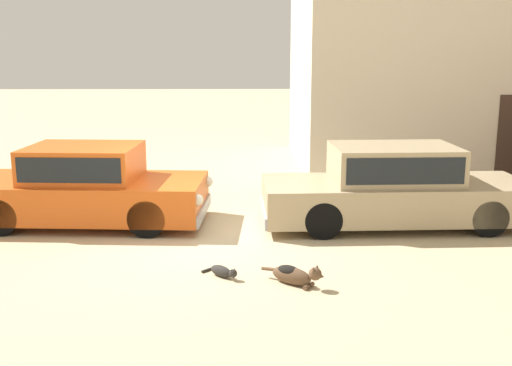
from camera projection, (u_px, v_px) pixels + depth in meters
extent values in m
plane|color=tan|center=(199.00, 239.00, 10.08)|extent=(80.00, 80.00, 0.00)
cube|color=#D15619|center=(88.00, 197.00, 10.93)|extent=(4.23, 2.04, 0.66)
cube|color=#D15619|center=(83.00, 163.00, 10.79)|extent=(1.99, 1.66, 0.60)
cube|color=black|center=(83.00, 162.00, 10.79)|extent=(1.84, 1.67, 0.42)
cube|color=#999BA0|center=(202.00, 210.00, 10.89)|extent=(0.23, 1.77, 0.20)
sphere|color=silver|center=(208.00, 182.00, 11.51)|extent=(0.20, 0.20, 0.20)
sphere|color=silver|center=(197.00, 200.00, 10.11)|extent=(0.20, 0.20, 0.20)
cylinder|color=black|center=(165.00, 196.00, 11.69)|extent=(0.65, 0.24, 0.64)
cylinder|color=black|center=(147.00, 218.00, 10.13)|extent=(0.65, 0.24, 0.64)
cylinder|color=black|center=(38.00, 195.00, 11.79)|extent=(0.65, 0.24, 0.64)
cylinder|color=black|center=(1.00, 217.00, 10.23)|extent=(0.65, 0.24, 0.64)
cube|color=tan|center=(395.00, 199.00, 10.82)|extent=(4.68, 1.85, 0.64)
cube|color=tan|center=(394.00, 164.00, 10.68)|extent=(2.17, 1.53, 0.63)
cube|color=black|center=(394.00, 163.00, 10.68)|extent=(2.00, 1.55, 0.44)
cube|color=#999BA0|center=(265.00, 212.00, 10.76)|extent=(0.17, 1.68, 0.20)
sphere|color=silver|center=(507.00, 182.00, 11.55)|extent=(0.20, 0.20, 0.20)
cube|color=red|center=(263.00, 183.00, 11.40)|extent=(0.05, 0.18, 0.18)
cube|color=red|center=(268.00, 202.00, 9.96)|extent=(0.05, 0.18, 0.18)
cylinder|color=black|center=(455.00, 197.00, 11.65)|extent=(0.63, 0.22, 0.63)
cylinder|color=black|center=(489.00, 218.00, 10.17)|extent=(0.63, 0.22, 0.63)
cylinder|color=black|center=(311.00, 198.00, 11.53)|extent=(0.63, 0.22, 0.63)
cylinder|color=black|center=(323.00, 220.00, 10.05)|extent=(0.63, 0.22, 0.63)
cylinder|color=brown|center=(311.00, 285.00, 8.03)|extent=(0.11, 0.12, 0.06)
cylinder|color=brown|center=(307.00, 287.00, 7.94)|extent=(0.11, 0.12, 0.06)
ellipsoid|color=brown|center=(292.00, 276.00, 8.11)|extent=(0.59, 0.50, 0.24)
ellipsoid|color=black|center=(289.00, 270.00, 8.12)|extent=(0.37, 0.34, 0.13)
sphere|color=brown|center=(315.00, 274.00, 7.90)|extent=(0.17, 0.17, 0.17)
cone|color=brown|center=(321.00, 276.00, 7.85)|extent=(0.13, 0.13, 0.09)
cone|color=brown|center=(317.00, 267.00, 7.92)|extent=(0.08, 0.08, 0.08)
cone|color=brown|center=(313.00, 269.00, 7.84)|extent=(0.08, 0.08, 0.08)
cylinder|color=brown|center=(268.00, 269.00, 8.31)|extent=(0.20, 0.16, 0.07)
ellipsoid|color=#2D2B28|center=(221.00, 271.00, 8.39)|extent=(0.37, 0.36, 0.16)
sphere|color=#2D2B28|center=(233.00, 273.00, 8.24)|extent=(0.12, 0.12, 0.12)
cone|color=#2D2B28|center=(234.00, 270.00, 8.25)|extent=(0.06, 0.06, 0.05)
cone|color=#2D2B28|center=(231.00, 271.00, 8.21)|extent=(0.06, 0.06, 0.05)
cylinder|color=#2D2B28|center=(208.00, 270.00, 8.60)|extent=(0.18, 0.18, 0.04)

